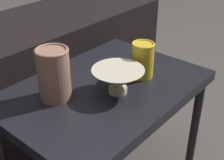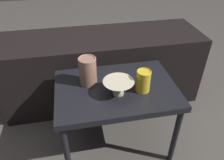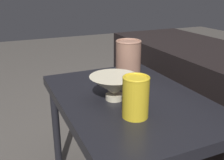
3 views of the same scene
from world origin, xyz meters
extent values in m
cube|color=black|center=(0.00, 0.00, 0.49)|extent=(0.75, 0.52, 0.04)
cylinder|color=black|center=(-0.34, -0.23, 0.24)|extent=(0.04, 0.04, 0.47)
cylinder|color=black|center=(-0.34, 0.23, 0.24)|extent=(0.04, 0.04, 0.47)
cylinder|color=beige|center=(0.00, -0.06, 0.52)|extent=(0.07, 0.07, 0.02)
cone|color=beige|center=(0.00, -0.06, 0.57)|extent=(0.18, 0.18, 0.07)
cylinder|color=#996B56|center=(-0.16, 0.08, 0.60)|extent=(0.11, 0.11, 0.18)
torus|color=#996B56|center=(-0.16, 0.08, 0.69)|extent=(0.11, 0.11, 0.01)
cylinder|color=gold|center=(0.15, -0.06, 0.58)|extent=(0.08, 0.08, 0.13)
torus|color=gold|center=(0.15, -0.06, 0.65)|extent=(0.09, 0.09, 0.01)
camera|label=1|loc=(-0.72, -0.65, 1.10)|focal=50.00mm
camera|label=2|loc=(-0.23, -1.05, 1.34)|focal=35.00mm
camera|label=3|loc=(0.81, -0.44, 0.91)|focal=42.00mm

